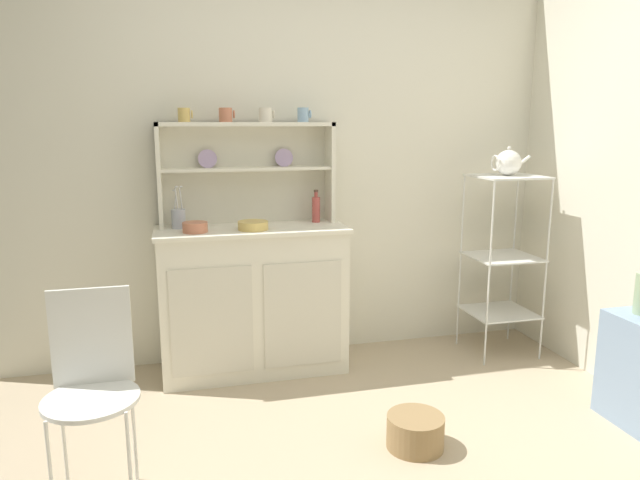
{
  "coord_description": "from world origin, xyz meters",
  "views": [
    {
      "loc": [
        -0.78,
        -1.96,
        1.48
      ],
      "look_at": [
        0.0,
        1.12,
        0.84
      ],
      "focal_mm": 32.65,
      "sensor_mm": 36.0,
      "label": 1
    }
  ],
  "objects_px": {
    "wire_chair": "(92,377)",
    "porcelain_teapot": "(508,163)",
    "cup_gold_0": "(184,115)",
    "jam_bottle": "(316,209)",
    "hutch_cabinet": "(253,298)",
    "hutch_shelf_unit": "(246,164)",
    "bowl_mixing_large": "(195,227)",
    "utensil_jar": "(178,218)",
    "floor_basket": "(415,432)",
    "bakers_rack": "(503,247)"
  },
  "relations": [
    {
      "from": "wire_chair",
      "to": "porcelain_teapot",
      "type": "relative_size",
      "value": 3.42
    },
    {
      "from": "cup_gold_0",
      "to": "jam_bottle",
      "type": "height_order",
      "value": "cup_gold_0"
    },
    {
      "from": "hutch_cabinet",
      "to": "porcelain_teapot",
      "type": "relative_size",
      "value": 4.47
    },
    {
      "from": "hutch_shelf_unit",
      "to": "wire_chair",
      "type": "distance_m",
      "value": 1.64
    },
    {
      "from": "cup_gold_0",
      "to": "hutch_cabinet",
      "type": "bearing_deg",
      "value": -19.27
    },
    {
      "from": "hutch_shelf_unit",
      "to": "jam_bottle",
      "type": "height_order",
      "value": "hutch_shelf_unit"
    },
    {
      "from": "bowl_mixing_large",
      "to": "utensil_jar",
      "type": "height_order",
      "value": "utensil_jar"
    },
    {
      "from": "hutch_shelf_unit",
      "to": "floor_basket",
      "type": "height_order",
      "value": "hutch_shelf_unit"
    },
    {
      "from": "wire_chair",
      "to": "floor_basket",
      "type": "height_order",
      "value": "wire_chair"
    },
    {
      "from": "porcelain_teapot",
      "to": "wire_chair",
      "type": "bearing_deg",
      "value": -157.62
    },
    {
      "from": "hutch_shelf_unit",
      "to": "utensil_jar",
      "type": "height_order",
      "value": "hutch_shelf_unit"
    },
    {
      "from": "bakers_rack",
      "to": "bowl_mixing_large",
      "type": "relative_size",
      "value": 8.34
    },
    {
      "from": "hutch_shelf_unit",
      "to": "bakers_rack",
      "type": "distance_m",
      "value": 1.7
    },
    {
      "from": "utensil_jar",
      "to": "bowl_mixing_large",
      "type": "bearing_deg",
      "value": -60.23
    },
    {
      "from": "hutch_cabinet",
      "to": "bowl_mixing_large",
      "type": "distance_m",
      "value": 0.56
    },
    {
      "from": "hutch_cabinet",
      "to": "cup_gold_0",
      "type": "height_order",
      "value": "cup_gold_0"
    },
    {
      "from": "hutch_shelf_unit",
      "to": "wire_chair",
      "type": "height_order",
      "value": "hutch_shelf_unit"
    },
    {
      "from": "cup_gold_0",
      "to": "porcelain_teapot",
      "type": "relative_size",
      "value": 0.33
    },
    {
      "from": "floor_basket",
      "to": "jam_bottle",
      "type": "xyz_separation_m",
      "value": [
        -0.19,
        1.14,
        0.89
      ]
    },
    {
      "from": "bowl_mixing_large",
      "to": "jam_bottle",
      "type": "xyz_separation_m",
      "value": [
        0.73,
        0.16,
        0.06
      ]
    },
    {
      "from": "hutch_shelf_unit",
      "to": "bowl_mixing_large",
      "type": "height_order",
      "value": "hutch_shelf_unit"
    },
    {
      "from": "bakers_rack",
      "to": "cup_gold_0",
      "type": "bearing_deg",
      "value": 173.06
    },
    {
      "from": "bakers_rack",
      "to": "utensil_jar",
      "type": "xyz_separation_m",
      "value": [
        -2.0,
        0.19,
        0.24
      ]
    },
    {
      "from": "cup_gold_0",
      "to": "jam_bottle",
      "type": "distance_m",
      "value": 0.94
    },
    {
      "from": "cup_gold_0",
      "to": "utensil_jar",
      "type": "relative_size",
      "value": 0.33
    },
    {
      "from": "hutch_shelf_unit",
      "to": "jam_bottle",
      "type": "bearing_deg",
      "value": -10.55
    },
    {
      "from": "cup_gold_0",
      "to": "bowl_mixing_large",
      "type": "distance_m",
      "value": 0.64
    },
    {
      "from": "bakers_rack",
      "to": "cup_gold_0",
      "type": "xyz_separation_m",
      "value": [
        -1.94,
        0.24,
        0.82
      ]
    },
    {
      "from": "cup_gold_0",
      "to": "utensil_jar",
      "type": "height_order",
      "value": "cup_gold_0"
    },
    {
      "from": "floor_basket",
      "to": "jam_bottle",
      "type": "relative_size",
      "value": 1.33
    },
    {
      "from": "bowl_mixing_large",
      "to": "jam_bottle",
      "type": "bearing_deg",
      "value": 12.27
    },
    {
      "from": "floor_basket",
      "to": "utensil_jar",
      "type": "bearing_deg",
      "value": 131.67
    },
    {
      "from": "bowl_mixing_large",
      "to": "utensil_jar",
      "type": "distance_m",
      "value": 0.18
    },
    {
      "from": "hutch_cabinet",
      "to": "bakers_rack",
      "type": "height_order",
      "value": "bakers_rack"
    },
    {
      "from": "hutch_cabinet",
      "to": "floor_basket",
      "type": "xyz_separation_m",
      "value": [
        0.6,
        -1.06,
        -0.38
      ]
    },
    {
      "from": "wire_chair",
      "to": "bowl_mixing_large",
      "type": "height_order",
      "value": "bowl_mixing_large"
    },
    {
      "from": "bakers_rack",
      "to": "cup_gold_0",
      "type": "distance_m",
      "value": 2.12
    },
    {
      "from": "cup_gold_0",
      "to": "bakers_rack",
      "type": "bearing_deg",
      "value": -6.94
    },
    {
      "from": "floor_basket",
      "to": "porcelain_teapot",
      "type": "relative_size",
      "value": 1.07
    },
    {
      "from": "bakers_rack",
      "to": "bowl_mixing_large",
      "type": "xyz_separation_m",
      "value": [
        -1.91,
        0.04,
        0.21
      ]
    },
    {
      "from": "porcelain_teapot",
      "to": "jam_bottle",
      "type": "bearing_deg",
      "value": 170.36
    },
    {
      "from": "bakers_rack",
      "to": "jam_bottle",
      "type": "height_order",
      "value": "bakers_rack"
    },
    {
      "from": "cup_gold_0",
      "to": "bowl_mixing_large",
      "type": "height_order",
      "value": "cup_gold_0"
    },
    {
      "from": "hutch_cabinet",
      "to": "bakers_rack",
      "type": "relative_size",
      "value": 0.96
    },
    {
      "from": "floor_basket",
      "to": "hutch_shelf_unit",
      "type": "bearing_deg",
      "value": 116.18
    },
    {
      "from": "bakers_rack",
      "to": "utensil_jar",
      "type": "height_order",
      "value": "bakers_rack"
    },
    {
      "from": "hutch_shelf_unit",
      "to": "porcelain_teapot",
      "type": "relative_size",
      "value": 4.17
    },
    {
      "from": "hutch_shelf_unit",
      "to": "jam_bottle",
      "type": "xyz_separation_m",
      "value": [
        0.41,
        -0.08,
        -0.27
      ]
    },
    {
      "from": "hutch_cabinet",
      "to": "utensil_jar",
      "type": "relative_size",
      "value": 4.48
    },
    {
      "from": "hutch_shelf_unit",
      "to": "wire_chair",
      "type": "xyz_separation_m",
      "value": [
        -0.77,
        -1.25,
        -0.72
      ]
    }
  ]
}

